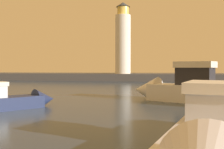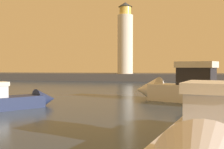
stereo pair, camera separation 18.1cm
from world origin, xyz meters
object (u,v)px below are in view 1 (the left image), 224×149
Objects in this scene: motorboat_2 at (15,100)px; motorboat_3 at (177,88)px; motorboat_1 at (214,148)px; lighthouse at (123,40)px.

motorboat_3 is (11.50, 6.21, 0.51)m from motorboat_2.
motorboat_3 is (0.30, 16.13, 0.36)m from motorboat_1.
motorboat_3 is at bearing 28.36° from motorboat_2.
motorboat_3 reaches higher than motorboat_2.
motorboat_1 reaches higher than motorboat_2.
lighthouse reaches higher than motorboat_2.
motorboat_2 is (-11.20, 9.93, -0.15)m from motorboat_1.
lighthouse is 1.72× the size of motorboat_3.
lighthouse is 40.22m from motorboat_2.
motorboat_1 is (8.39, -49.24, -7.89)m from lighthouse.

